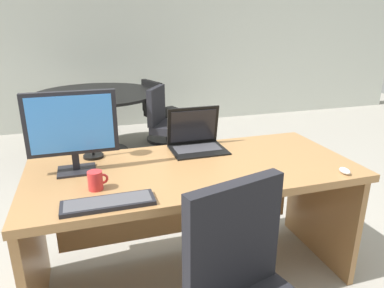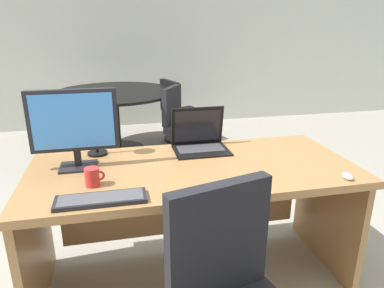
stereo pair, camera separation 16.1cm
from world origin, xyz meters
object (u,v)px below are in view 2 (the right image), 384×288
Objects in this scene: monitor at (74,124)px; meeting_chair_far at (185,132)px; desk_lamp at (93,106)px; desk at (192,194)px; meeting_chair_near at (181,117)px; laptop at (199,136)px; keyboard at (101,199)px; mouse at (347,176)px; meeting_table at (116,106)px; coffee_mug at (93,177)px.

monitor is 0.55× the size of meeting_chair_far.
monitor reaches higher than meeting_chair_far.
monitor is 1.11× the size of desk_lamp.
meeting_chair_near is (0.43, 2.68, -0.23)m from desk.
monitor is 0.78m from laptop.
laptop is at bearing 0.72° from desk_lamp.
mouse is (1.24, -0.03, 0.01)m from keyboard.
desk is 5.34× the size of laptop.
meeting_table is at bearing 148.21° from meeting_chair_far.
coffee_mug is (-0.04, 0.18, 0.04)m from keyboard.
coffee_mug reaches higher than desk.
monitor reaches higher than laptop.
mouse is at bearing -84.29° from meeting_chair_near.
meeting_chair_near is 0.76m from meeting_chair_far.
desk is at bearing -80.25° from meeting_table.
monitor is at bearing -119.11° from desk_lamp.
desk_lamp is at bearing 93.51° from keyboard.
meeting_table is at bearing 88.19° from keyboard.
meeting_chair_near is 0.97× the size of meeting_chair_far.
coffee_mug reaches higher than meeting_table.
meeting_table is (-1.15, 2.78, -0.19)m from mouse.
monitor reaches higher than meeting_chair_near.
meeting_chair_far is at bearing 99.64° from mouse.
desk is 0.78m from desk_lamp.
meeting_chair_far is at bearing 79.78° from desk.
desk_lamp is 2.21m from meeting_table.
meeting_chair_far is (0.88, 1.68, -0.71)m from desk_lamp.
keyboard reaches higher than meeting_table.
desk_lamp is at bearing 60.89° from monitor.
laptop is at bearing 45.52° from keyboard.
meeting_chair_near reaches higher than keyboard.
desk_lamp is 0.29× the size of meeting_table.
monitor is 4.75× the size of coffee_mug.
desk_lamp is (-0.04, 0.60, 0.30)m from keyboard.
desk_lamp is (0.10, 0.17, 0.05)m from monitor.
monitor is 2.37m from meeting_table.
coffee_mug is at bearing -90.67° from desk_lamp.
desk is 0.78m from monitor.
coffee_mug is (-0.00, -0.43, -0.26)m from desk_lamp.
desk is 4.36× the size of desk_lamp.
keyboard is at bearing -110.31° from meeting_chair_far.
desk_lamp is at bearing -93.30° from meeting_table.
monitor is 0.34m from coffee_mug.
coffee_mug reaches higher than meeting_chair_near.
meeting_table is (0.12, 2.15, -0.48)m from desk_lamp.
meeting_table reaches higher than desk.
meeting_chair_far reaches higher than desk.
keyboard is at bearing 178.84° from mouse.
desk_lamp is 0.49× the size of meeting_chair_far.
meeting_chair_near reaches higher than meeting_table.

